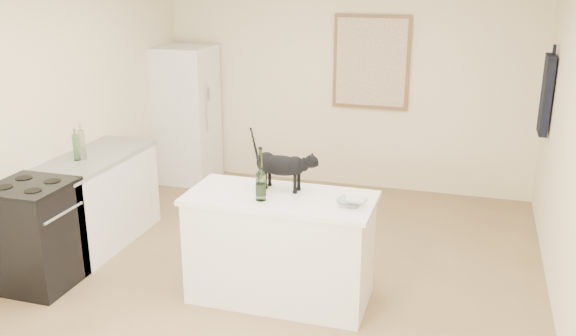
{
  "coord_description": "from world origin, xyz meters",
  "views": [
    {
      "loc": [
        1.51,
        -4.62,
        2.64
      ],
      "look_at": [
        0.15,
        -0.15,
        1.12
      ],
      "focal_mm": 39.01,
      "sensor_mm": 36.0,
      "label": 1
    }
  ],
  "objects": [
    {
      "name": "counter_bottle_cluster",
      "position": [
        -1.98,
        0.18,
        1.03
      ],
      "size": [
        0.09,
        0.11,
        0.28
      ],
      "color": "gray",
      "rests_on": "left_countertop"
    },
    {
      "name": "fridge",
      "position": [
        -1.95,
        2.35,
        0.85
      ],
      "size": [
        0.68,
        0.68,
        1.7
      ],
      "primitive_type": "cube",
      "color": "white",
      "rests_on": "floor"
    },
    {
      "name": "wall_back",
      "position": [
        0.0,
        2.75,
        1.3
      ],
      "size": [
        4.5,
        0.0,
        4.5
      ],
      "primitive_type": "plane",
      "rotation": [
        1.57,
        0.0,
        0.0
      ],
      "color": "beige",
      "rests_on": "ground"
    },
    {
      "name": "island_base",
      "position": [
        0.1,
        -0.2,
        0.43
      ],
      "size": [
        1.44,
        0.67,
        0.86
      ],
      "primitive_type": "cube",
      "color": "white",
      "rests_on": "floor"
    },
    {
      "name": "black_cat",
      "position": [
        0.06,
        -0.06,
        1.08
      ],
      "size": [
        0.54,
        0.22,
        0.37
      ],
      "primitive_type": null,
      "rotation": [
        0.0,
        0.0,
        -0.12
      ],
      "color": "black",
      "rests_on": "island_top"
    },
    {
      "name": "wall_left",
      "position": [
        -2.25,
        0.0,
        1.3
      ],
      "size": [
        0.0,
        5.5,
        5.5
      ],
      "primitive_type": "plane",
      "rotation": [
        1.57,
        0.0,
        1.57
      ],
      "color": "beige",
      "rests_on": "ground"
    },
    {
      "name": "left_cabinets",
      "position": [
        -1.95,
        0.3,
        0.43
      ],
      "size": [
        0.6,
        1.4,
        0.86
      ],
      "primitive_type": "cube",
      "color": "white",
      "rests_on": "floor"
    },
    {
      "name": "wall_front",
      "position": [
        0.0,
        -2.75,
        1.3
      ],
      "size": [
        4.5,
        0.0,
        4.5
      ],
      "primitive_type": "plane",
      "rotation": [
        -1.57,
        0.0,
        0.0
      ],
      "color": "beige",
      "rests_on": "ground"
    },
    {
      "name": "left_countertop",
      "position": [
        -1.95,
        0.3,
        0.88
      ],
      "size": [
        0.62,
        1.44,
        0.04
      ],
      "primitive_type": "cube",
      "color": "gray",
      "rests_on": "left_cabinets"
    },
    {
      "name": "glass_bowl",
      "position": [
        0.69,
        -0.26,
        0.93
      ],
      "size": [
        0.25,
        0.25,
        0.05
      ],
      "primitive_type": "imported",
      "rotation": [
        0.0,
        0.0,
        -0.15
      ],
      "color": "silver",
      "rests_on": "island_top"
    },
    {
      "name": "floor",
      "position": [
        0.0,
        0.0,
        0.0
      ],
      "size": [
        5.5,
        5.5,
        0.0
      ],
      "primitive_type": "plane",
      "color": "#987C51",
      "rests_on": "ground"
    },
    {
      "name": "hanging_garment",
      "position": [
        2.19,
        2.05,
        1.4
      ],
      "size": [
        0.08,
        0.34,
        0.8
      ],
      "primitive_type": "cube",
      "color": "black",
      "rests_on": "wall_right"
    },
    {
      "name": "fridge_paper",
      "position": [
        -1.6,
        2.32,
        1.14
      ],
      "size": [
        0.04,
        0.12,
        0.16
      ],
      "primitive_type": "cube",
      "rotation": [
        0.0,
        0.0,
        0.32
      ],
      "color": "beige",
      "rests_on": "fridge"
    },
    {
      "name": "artwork_canvas",
      "position": [
        0.3,
        2.7,
        1.55
      ],
      "size": [
        0.82,
        0.0,
        1.02
      ],
      "primitive_type": "cube",
      "color": "beige",
      "rests_on": "wall_back"
    },
    {
      "name": "wine_bottle",
      "position": [
        -0.01,
        -0.34,
        1.09
      ],
      "size": [
        0.1,
        0.1,
        0.38
      ],
      "primitive_type": "cylinder",
      "rotation": [
        0.0,
        0.0,
        -0.24
      ],
      "color": "#275321",
      "rests_on": "island_top"
    },
    {
      "name": "stove",
      "position": [
        -1.95,
        -0.6,
        0.45
      ],
      "size": [
        0.6,
        0.6,
        0.9
      ],
      "primitive_type": "cube",
      "color": "black",
      "rests_on": "floor"
    },
    {
      "name": "artwork_frame",
      "position": [
        0.3,
        2.72,
        1.55
      ],
      "size": [
        0.9,
        0.03,
        1.1
      ],
      "primitive_type": "cube",
      "color": "brown",
      "rests_on": "wall_back"
    },
    {
      "name": "island_top",
      "position": [
        0.1,
        -0.2,
        0.88
      ],
      "size": [
        1.5,
        0.7,
        0.04
      ],
      "primitive_type": "cube",
      "color": "white",
      "rests_on": "island_base"
    }
  ]
}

